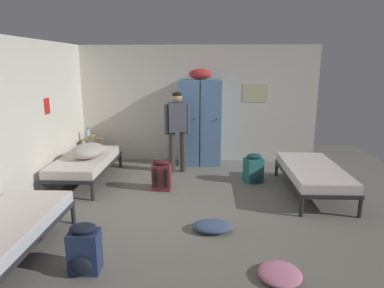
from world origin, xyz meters
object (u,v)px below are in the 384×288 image
Objects in this scene: water_bottle at (88,134)px; backpack_teal at (254,169)px; bed_left_front at (3,229)px; backpack_navy at (84,249)px; clothes_pile_pink at (280,274)px; bed_right at (313,172)px; clothes_pile_denim at (212,226)px; bed_left_rear at (86,162)px; lotion_bottle at (94,136)px; shelf_unit at (93,149)px; bedding_heap at (88,151)px; person_traveler at (177,125)px; locker_bank at (200,121)px; backpack_maroon at (162,175)px.

backpack_teal is (3.48, -1.07, -0.42)m from water_bottle.
bed_left_front is 1.00m from backpack_navy.
backpack_navy is at bearing 179.13° from clothes_pile_pink.
bed_right is 2.25m from clothes_pile_denim.
bed_left_front reaches higher than clothes_pile_pink.
water_bottle is at bearing 159.74° from bed_right.
bed_right is 1.00× the size of bed_left_rear.
water_bottle is at bearing 158.20° from lotion_bottle.
water_bottle is (-0.33, 1.17, 0.30)m from bed_left_rear.
shelf_unit is 0.35m from water_bottle.
water_bottle reaches higher than bed_left_rear.
lotion_bottle is 0.26× the size of backpack_teal.
person_traveler reaches higher than bedding_heap.
water_bottle reaches higher than clothes_pile_denim.
bed_left_rear is (-2.12, -1.26, -0.59)m from locker_bank.
water_bottle is at bearing 162.90° from backpack_teal.
bed_left_front is at bearing -85.08° from water_bottle.
bedding_heap is at bearing -146.97° from locker_bank.
locker_bank is 1.09× the size of bed_left_front.
water_bottle is 0.45× the size of backpack_teal.
water_bottle is at bearing 165.57° from person_traveler.
clothes_pile_pink is (1.56, -2.52, -0.21)m from backpack_maroon.
bed_right is 13.37× the size of lotion_bottle.
water_bottle is (-2.01, 0.52, -0.31)m from person_traveler.
bedding_heap is (0.34, -1.21, 0.27)m from shelf_unit.
water_bottle is 2.41m from backpack_maroon.
backpack_navy is 1.13× the size of clothes_pile_pink.
person_traveler reaches higher than bed_left_front.
bedding_heap is at bearing -74.48° from shelf_unit.
shelf_unit is at bearing 150.26° from lotion_bottle.
bed_left_rear is at bearing 108.91° from backpack_navy.
bed_left_rear is 3.16m from backpack_teal.
bed_left_rear is at bearing -77.74° from shelf_unit.
clothes_pile_pink is at bearing -4.11° from bed_left_front.
backpack_maroon is (-0.19, -1.01, -0.73)m from person_traveler.
shelf_unit reaches higher than backpack_teal.
bed_left_front is at bearing -90.00° from bed_left_rear.
clothes_pile_denim is at bearing -49.29° from shelf_unit.
bed_left_front is 1.16× the size of person_traveler.
backpack_maroon is at bearing 57.20° from bed_left_front.
locker_bank is at bearing 131.48° from backpack_teal.
shelf_unit is 0.30m from lotion_bottle.
locker_bank is 2.67× the size of bedding_heap.
bed_left_rear reaches higher than clothes_pile_denim.
locker_bank is at bearing 2.22° from water_bottle.
backpack_navy is 2.54m from backpack_maroon.
bed_left_rear is 3.45× the size of backpack_maroon.
backpack_maroon is at bearing 121.72° from clothes_pile_pink.
person_traveler is 3.36× the size of clothes_pile_pink.
bedding_heap is at bearing 141.31° from clothes_pile_denim.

